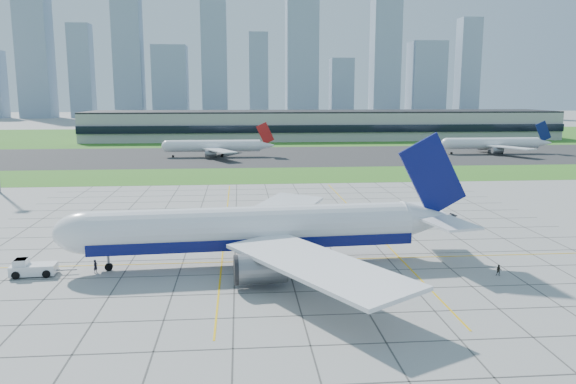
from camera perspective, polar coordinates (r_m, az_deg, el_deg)
name	(u,v)px	position (r m, az deg, el deg)	size (l,w,h in m)	color
ground	(285,257)	(89.92, -0.28, -6.61)	(1400.00, 1400.00, 0.00)	#9E9E99
grass_median	(262,175)	(177.88, -2.64, 1.71)	(700.00, 35.00, 0.04)	#377321
asphalt_taxiway	(257,156)	(232.40, -3.19, 3.68)	(700.00, 75.00, 0.04)	#383838
grass_far	(251,136)	(341.91, -3.77, 5.71)	(700.00, 145.00, 0.04)	#377321
apron_markings	(283,239)	(100.59, -0.55, -4.79)	(120.00, 130.00, 0.03)	#474744
terminal	(323,125)	(319.71, 3.55, 6.83)	(260.00, 43.00, 15.80)	#B7B7B2
city_skyline	(237,61)	(606.78, -5.23, 13.16)	(523.00, 32.40, 160.00)	#869BAF
airliner	(256,229)	(85.06, -3.24, -3.82)	(62.88, 63.56, 19.78)	white
pushback_tug	(31,268)	(88.74, -24.62, -7.03)	(9.06, 3.50, 2.50)	white
crew_near	(96,266)	(86.62, -18.97, -7.15)	(0.71, 0.47, 1.96)	black
crew_far	(499,270)	(86.21, 20.63, -7.45)	(0.79, 0.61, 1.62)	black
distant_jet_1	(216,146)	(230.55, -7.37, 4.67)	(43.22, 42.66, 14.08)	white
distant_jet_2	(494,143)	(256.40, 20.17, 4.68)	(46.20, 42.66, 14.08)	white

